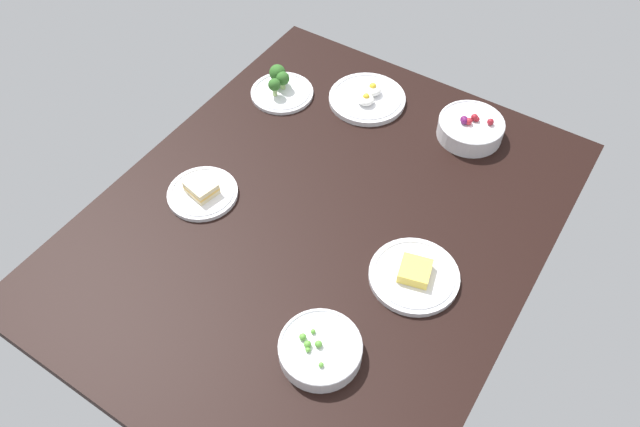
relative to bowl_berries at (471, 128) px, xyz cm
name	(u,v)px	position (x,y,z in cm)	size (l,w,h in cm)	color
dining_table	(320,224)	(-46.51, 18.31, -4.83)	(125.68, 101.37, 4.00)	black
bowl_berries	(471,128)	(0.00, 0.00, 0.00)	(17.72, 17.72, 6.89)	silver
bowl_peas	(320,349)	(-76.52, -1.17, -0.70)	(17.36, 17.36, 5.10)	silver
plate_sandwich	(202,192)	(-56.12, 47.13, -1.65)	(17.65, 17.65, 4.38)	silver
plate_cheese	(414,275)	(-49.35, -8.75, -1.68)	(20.48, 20.48, 4.11)	silver
plate_broccoli	(281,88)	(-13.32, 53.26, -0.86)	(18.12, 18.12, 7.34)	silver
plate_eggs	(367,98)	(-2.78, 30.42, -1.63)	(21.93, 21.93, 5.18)	silver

